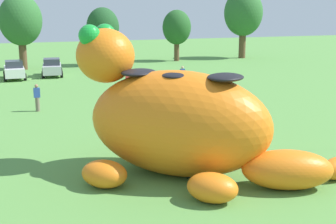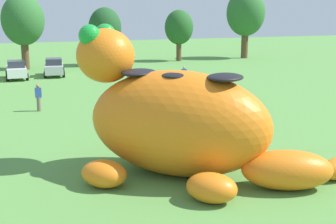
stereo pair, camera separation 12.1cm
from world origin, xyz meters
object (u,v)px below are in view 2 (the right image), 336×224
at_px(car_white, 16,70).
at_px(spectator_mid_field, 164,84).
at_px(spectator_far_side, 39,98).
at_px(car_silver, 54,67).
at_px(giant_inflatable_creature, 178,121).
at_px(spectator_near_inflatable, 130,83).
at_px(spectator_by_cars, 184,76).

distance_m(car_white, spectator_mid_field, 16.14).
bearing_deg(spectator_far_side, car_silver, 78.98).
relative_size(giant_inflatable_creature, car_silver, 2.41).
relative_size(car_silver, spectator_near_inflatable, 2.51).
height_order(spectator_mid_field, spectator_far_side, same).
xyz_separation_m(spectator_mid_field, spectator_far_side, (-9.20, -1.99, 0.00)).
bearing_deg(car_silver, spectator_mid_field, -65.68).
xyz_separation_m(spectator_by_cars, spectator_far_side, (-12.24, -5.24, 0.00)).
bearing_deg(car_white, spectator_far_side, -88.19).
xyz_separation_m(car_silver, spectator_far_side, (-3.04, -15.62, -0.01)).
relative_size(spectator_near_inflatable, spectator_mid_field, 1.00).
height_order(spectator_near_inflatable, spectator_far_side, same).
height_order(car_white, spectator_by_cars, car_white).
distance_m(spectator_near_inflatable, spectator_far_side, 8.01).
bearing_deg(car_silver, spectator_by_cars, -48.43).
height_order(giant_inflatable_creature, spectator_near_inflatable, giant_inflatable_creature).
bearing_deg(spectator_near_inflatable, spectator_by_cars, 16.28).
relative_size(giant_inflatable_creature, car_white, 2.50).
height_order(car_silver, spectator_by_cars, car_silver).
bearing_deg(spectator_far_side, spectator_by_cars, 23.19).
height_order(car_white, spectator_mid_field, car_white).
bearing_deg(car_white, spectator_near_inflatable, -55.91).
bearing_deg(car_silver, spectator_far_side, -101.02).
xyz_separation_m(car_silver, spectator_near_inflatable, (4.04, -11.88, -0.01)).
xyz_separation_m(car_silver, spectator_by_cars, (9.20, -10.38, -0.01)).
bearing_deg(giant_inflatable_creature, spectator_far_side, 105.85).
relative_size(giant_inflatable_creature, spectator_near_inflatable, 6.04).
xyz_separation_m(spectator_mid_field, spectator_by_cars, (3.04, 3.26, 0.00)).
bearing_deg(spectator_by_cars, spectator_mid_field, -133.01).
xyz_separation_m(spectator_near_inflatable, spectator_by_cars, (5.16, 1.51, 0.00)).
bearing_deg(spectator_far_side, spectator_near_inflatable, 27.82).
xyz_separation_m(car_white, spectator_by_cars, (12.71, -9.66, -0.01)).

